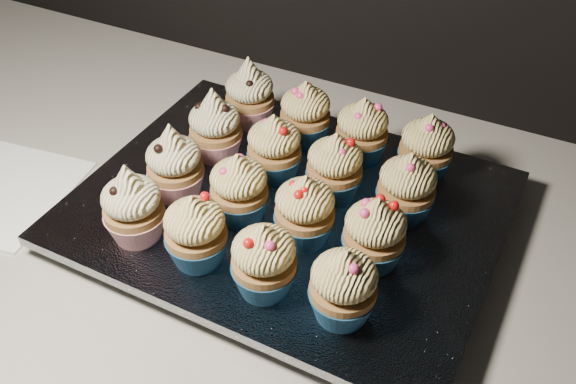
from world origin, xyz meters
name	(u,v)px	position (x,y,z in m)	size (l,w,h in m)	color
worktop	(218,206)	(0.00, 1.70, 0.88)	(2.44, 0.64, 0.04)	beige
napkin	(0,191)	(-0.24, 1.59, 0.90)	(0.17, 0.17, 0.00)	white
baking_tray	(288,218)	(0.10, 1.69, 0.91)	(0.42, 0.32, 0.02)	black
foil_lining	(288,207)	(0.10, 1.69, 0.93)	(0.46, 0.36, 0.01)	silver
cupcake_0	(133,207)	(-0.02, 1.57, 0.97)	(0.06, 0.06, 0.10)	maroon
cupcake_1	(196,232)	(0.06, 1.57, 0.97)	(0.06, 0.06, 0.08)	navy
cupcake_2	(264,261)	(0.14, 1.57, 0.97)	(0.06, 0.06, 0.08)	navy
cupcake_3	(343,287)	(0.22, 1.57, 0.97)	(0.06, 0.06, 0.08)	navy
cupcake_4	(175,165)	(-0.02, 1.65, 0.97)	(0.06, 0.06, 0.10)	maroon
cupcake_5	(239,189)	(0.07, 1.65, 0.97)	(0.06, 0.06, 0.08)	navy
cupcake_6	(305,211)	(0.14, 1.65, 0.97)	(0.06, 0.06, 0.08)	navy
cupcake_7	(374,234)	(0.22, 1.65, 0.97)	(0.06, 0.06, 0.08)	navy
cupcake_8	(215,128)	(-0.01, 1.73, 0.97)	(0.06, 0.06, 0.10)	maroon
cupcake_9	(274,149)	(0.07, 1.73, 0.97)	(0.06, 0.06, 0.08)	navy
cupcake_10	(335,168)	(0.14, 1.73, 0.97)	(0.06, 0.06, 0.08)	navy
cupcake_11	(407,188)	(0.22, 1.73, 0.97)	(0.06, 0.06, 0.08)	navy
cupcake_12	(250,95)	(-0.01, 1.81, 0.97)	(0.06, 0.06, 0.10)	maroon
cupcake_13	(305,114)	(0.07, 1.81, 0.97)	(0.06, 0.06, 0.08)	navy
cupcake_14	(362,131)	(0.14, 1.80, 0.97)	(0.06, 0.06, 0.08)	navy
cupcake_15	(426,148)	(0.22, 1.81, 0.97)	(0.06, 0.06, 0.08)	navy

